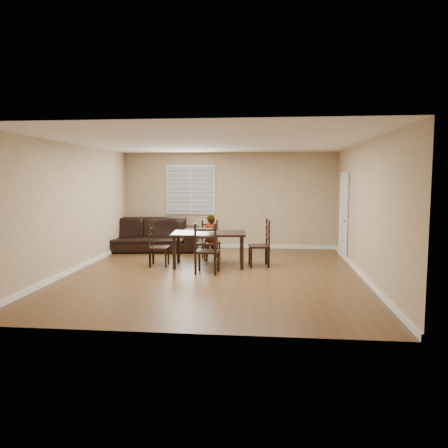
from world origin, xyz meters
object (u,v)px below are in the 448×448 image
Objects in this scene: chair_near at (210,241)px; donut at (210,230)px; dining_table at (209,236)px; chair_right at (264,245)px; chair_far at (206,251)px; child at (210,238)px; chair_left at (154,247)px; sofa at (142,234)px.

chair_near reaches higher than donut.
dining_table is 1.27m from chair_right.
chair_near is at bearing 91.32° from dining_table.
child is at bearing -82.83° from chair_far.
dining_table is at bearing -89.29° from chair_left.
sofa is at bearing 140.93° from donut.
donut is (0.12, -0.84, 0.36)m from chair_near.
sofa reaches higher than dining_table.
sofa is at bearing -125.95° from chair_right.
child is at bearing -98.82° from chair_near.
chair_right is at bearing -35.29° from sofa.
chair_far is 1.50m from chair_left.
chair_left is at bearing -166.83° from donut.
chair_right is at bearing -137.42° from chair_far.
chair_right is (2.48, 0.22, 0.04)m from chair_left.
chair_near is 0.92m from donut.
child reaches higher than chair_left.
chair_far is 1.10× the size of chair_left.
chair_near is (-0.11, 1.03, -0.25)m from dining_table.
donut is (0.00, 0.18, 0.11)m from dining_table.
child is 2.44m from sofa.
chair_left is at bearing 179.93° from dining_table.
sofa is (-2.00, 0.88, 0.02)m from chair_near.
dining_table is 2.85m from sofa.
child is at bearing -39.76° from sofa.
chair_right is at bearing 140.74° from child.
sofa is (-3.36, 1.79, -0.03)m from chair_right.
chair_right reaches higher than sofa.
dining_table is at bearing -100.59° from chair_near.
dining_table is 0.22m from donut.
sofa reaches higher than donut.
chair_far reaches higher than sofa.
chair_right is at bearing 0.30° from dining_table.
dining_table is 0.56× the size of sofa.
child is at bearing -63.76° from chair_left.
child is at bearing 97.81° from donut.
chair_far is at bearing -124.79° from chair_left.
sofa is at bearing 19.38° from chair_left.
chair_near is 0.89× the size of chair_right.
sofa is at bearing 139.45° from chair_near.
donut is at bearing -81.00° from chair_left.
chair_left is 1.32m from donut.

